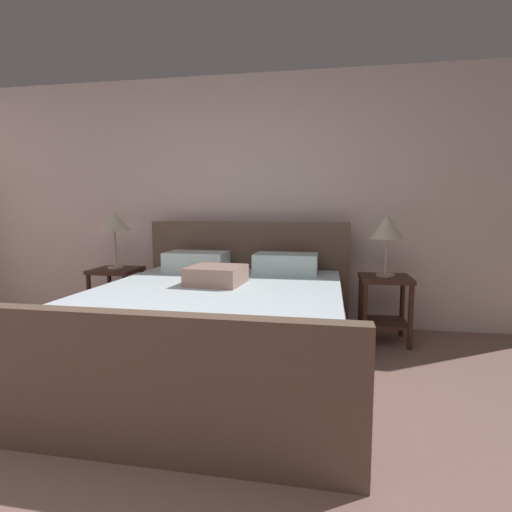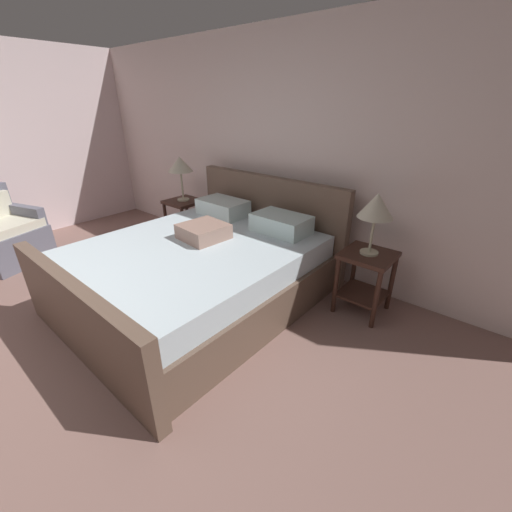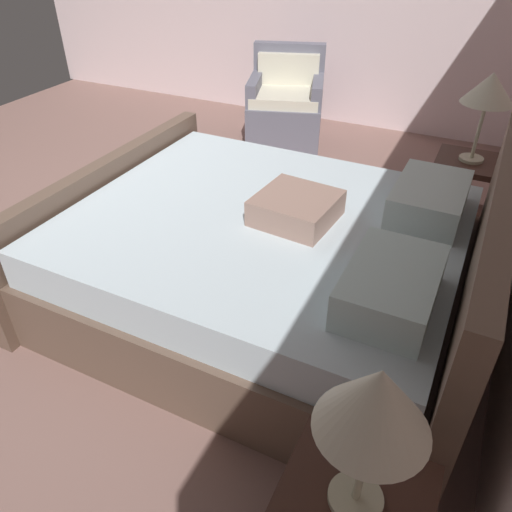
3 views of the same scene
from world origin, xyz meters
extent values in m
cube|color=#87645B|center=(0.00, 0.00, -0.01)|extent=(6.28, 5.81, 0.02)
cube|color=brown|center=(0.12, 1.59, 0.20)|extent=(1.90, 2.15, 0.40)
cube|color=brown|center=(0.14, 2.70, 0.54)|extent=(1.99, 0.13, 1.07)
cube|color=brown|center=(0.11, 0.49, 0.36)|extent=(1.99, 0.13, 0.72)
cube|color=silver|center=(0.12, 1.59, 0.51)|extent=(1.82, 2.09, 0.22)
cube|color=silver|center=(-0.28, 2.38, 0.71)|extent=(0.57, 0.37, 0.18)
cube|color=silver|center=(0.56, 2.37, 0.71)|extent=(0.57, 0.37, 0.18)
cube|color=#9E7B6C|center=(0.08, 1.75, 0.69)|extent=(0.44, 0.44, 0.14)
cube|color=#3C231A|center=(1.44, 2.48, 0.58)|extent=(0.44, 0.44, 0.04)
cylinder|color=#3C231A|center=(1.25, 2.29, 0.28)|extent=(0.04, 0.04, 0.56)
cylinder|color=#B7B293|center=(1.44, 2.48, 0.61)|extent=(0.16, 0.16, 0.02)
cylinder|color=#B7B293|center=(1.44, 2.48, 0.78)|extent=(0.02, 0.02, 0.32)
cone|color=beige|center=(1.44, 2.48, 1.04)|extent=(0.30, 0.30, 0.21)
cube|color=#3C231A|center=(-1.19, 2.52, 0.58)|extent=(0.44, 0.44, 0.04)
cube|color=#3C231A|center=(-1.19, 2.52, 0.18)|extent=(0.40, 0.40, 0.02)
cylinder|color=#3C231A|center=(-1.38, 2.33, 0.28)|extent=(0.04, 0.04, 0.56)
cylinder|color=#3C231A|center=(-1.00, 2.33, 0.28)|extent=(0.04, 0.04, 0.56)
cylinder|color=#3C231A|center=(-1.38, 2.71, 0.28)|extent=(0.04, 0.04, 0.56)
cylinder|color=#3C231A|center=(-1.00, 2.71, 0.28)|extent=(0.04, 0.04, 0.56)
cylinder|color=#B7B293|center=(-1.19, 2.52, 0.61)|extent=(0.16, 0.16, 0.02)
cylinder|color=#B7B293|center=(-1.19, 2.52, 0.80)|extent=(0.02, 0.02, 0.37)
cone|color=beige|center=(-1.19, 2.52, 1.08)|extent=(0.33, 0.33, 0.19)
cube|color=slate|center=(-2.34, 0.69, 0.21)|extent=(0.90, 0.90, 0.42)
cube|color=beige|center=(-2.34, 0.69, 0.47)|extent=(0.83, 0.83, 0.10)
cube|color=slate|center=(-2.64, 0.59, 0.66)|extent=(0.33, 0.72, 0.48)
cube|color=beige|center=(-2.55, 0.62, 0.64)|extent=(0.28, 0.61, 0.36)
cube|color=slate|center=(-2.25, 0.39, 0.53)|extent=(0.65, 0.29, 0.22)
cube|color=slate|center=(-2.44, 0.98, 0.53)|extent=(0.65, 0.29, 0.22)
camera|label=1|loc=(0.89, -1.17, 1.18)|focal=27.87mm
camera|label=2|loc=(2.35, -0.19, 1.84)|focal=23.02mm
camera|label=3|loc=(2.25, 2.55, 2.00)|focal=34.74mm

